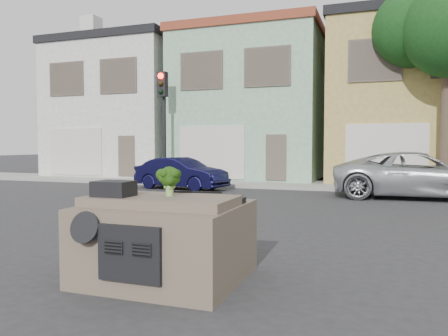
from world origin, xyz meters
The scene contains 13 objects.
ground_plane centered at (0.00, 0.00, 0.00)m, with size 120.00×120.00×0.00m, color #303033.
sidewalk centered at (0.00, 10.50, 0.07)m, with size 40.00×3.00×0.15m, color gray.
townhouse_white centered at (-11.00, 14.50, 3.77)m, with size 7.20×8.20×7.55m, color silver.
townhouse_mint centered at (-3.50, 14.50, 3.77)m, with size 7.20×8.20×7.55m, color #8FB996.
townhouse_tan centered at (4.00, 14.50, 3.77)m, with size 7.20×8.20×7.55m, color tan.
navy_sedan centered at (-4.85, 7.84, 0.00)m, with size 1.36×3.89×1.28m, color black.
silver_pickup centered at (3.95, 7.79, 0.00)m, with size 2.59×5.61×1.56m, color #B6BBBF.
traffic_signal centered at (-6.50, 9.50, 2.55)m, with size 0.40×0.40×5.10m, color black.
tree_near centered at (5.00, 9.80, 4.25)m, with size 4.40×4.00×8.50m, color #153F15.
car_dashboard centered at (0.00, -3.00, 0.56)m, with size 2.00×1.80×1.12m, color brown.
instrument_hump centered at (-0.58, -3.35, 1.22)m, with size 0.48×0.38×0.20m, color black.
wiper_arm centered at (0.28, -2.62, 1.13)m, with size 0.70×0.03×0.02m, color black.
broccoli centered at (0.08, -3.08, 1.32)m, with size 0.32×0.32×0.40m, color #18330A.
Camera 1 is at (2.64, -8.18, 1.78)m, focal length 35.00 mm.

